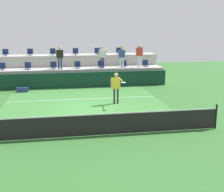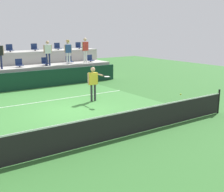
% 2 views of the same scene
% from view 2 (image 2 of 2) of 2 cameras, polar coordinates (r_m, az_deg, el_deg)
% --- Properties ---
extents(ground_plane, '(40.00, 40.00, 0.00)m').
position_cam_2_polar(ground_plane, '(13.49, -7.91, -2.90)').
color(ground_plane, '#336B2D').
extents(court_inner_paint, '(9.00, 10.00, 0.01)m').
position_cam_2_polar(court_inner_paint, '(14.35, -9.73, -1.98)').
color(court_inner_paint, '#3D7F38').
rests_on(court_inner_paint, ground_plane).
extents(court_service_line, '(9.00, 0.06, 0.00)m').
position_cam_2_polar(court_service_line, '(15.60, -11.93, -0.86)').
color(court_service_line, white).
rests_on(court_service_line, ground_plane).
extents(tennis_net, '(10.48, 0.08, 1.07)m').
position_cam_2_polar(tennis_net, '(10.08, 2.48, -5.29)').
color(tennis_net, black).
rests_on(tennis_net, ground_plane).
extents(sponsor_backboard, '(13.00, 0.16, 1.10)m').
position_cam_2_polar(sponsor_backboard, '(18.80, -16.34, 2.91)').
color(sponsor_backboard, '#0F3323').
rests_on(sponsor_backboard, ground_plane).
extents(seating_tier_lower, '(13.00, 1.80, 1.25)m').
position_cam_2_polar(seating_tier_lower, '(20.01, -17.56, 3.63)').
color(seating_tier_lower, '#ADAAA3').
rests_on(seating_tier_lower, ground_plane).
extents(seating_tier_upper, '(13.00, 1.80, 2.10)m').
position_cam_2_polar(seating_tier_upper, '(21.66, -19.09, 5.33)').
color(seating_tier_upper, '#ADAAA3').
rests_on(seating_tier_upper, ground_plane).
extents(stadium_chair_lower_center, '(0.44, 0.40, 0.52)m').
position_cam_2_polar(stadium_chair_lower_center, '(19.85, -17.58, 6.01)').
color(stadium_chair_lower_center, '#2D2D33').
rests_on(stadium_chair_lower_center, seating_tier_lower).
extents(stadium_chair_lower_mid_right, '(0.44, 0.40, 0.52)m').
position_cam_2_polar(stadium_chair_lower_mid_right, '(20.44, -12.84, 6.47)').
color(stadium_chair_lower_mid_right, '#2D2D33').
rests_on(stadium_chair_lower_mid_right, seating_tier_lower).
extents(stadium_chair_lower_right, '(0.44, 0.40, 0.52)m').
position_cam_2_polar(stadium_chair_lower_right, '(21.17, -8.31, 6.87)').
color(stadium_chair_lower_right, '#2D2D33').
rests_on(stadium_chair_lower_right, seating_tier_lower).
extents(stadium_chair_lower_far_right, '(0.44, 0.40, 0.52)m').
position_cam_2_polar(stadium_chair_lower_far_right, '(21.99, -4.28, 7.19)').
color(stadium_chair_lower_far_right, '#2D2D33').
rests_on(stadium_chair_lower_far_right, seating_tier_lower).
extents(stadium_chair_upper_center, '(0.44, 0.40, 0.52)m').
position_cam_2_polar(stadium_chair_upper_center, '(21.49, -19.25, 8.66)').
color(stadium_chair_upper_center, '#2D2D33').
rests_on(stadium_chair_upper_center, seating_tier_upper).
extents(stadium_chair_upper_mid_right, '(0.44, 0.40, 0.52)m').
position_cam_2_polar(stadium_chair_upper_mid_right, '(22.03, -14.81, 9.03)').
color(stadium_chair_upper_mid_right, '#2D2D33').
rests_on(stadium_chair_upper_mid_right, seating_tier_upper).
extents(stadium_chair_upper_right, '(0.44, 0.40, 0.52)m').
position_cam_2_polar(stadium_chair_upper_right, '(22.71, -10.53, 9.34)').
color(stadium_chair_upper_right, '#2D2D33').
rests_on(stadium_chair_upper_right, seating_tier_upper).
extents(stadium_chair_upper_far_right, '(0.44, 0.40, 0.52)m').
position_cam_2_polar(stadium_chair_upper_far_right, '(23.51, -6.48, 9.59)').
color(stadium_chair_upper_far_right, '#2D2D33').
rests_on(stadium_chair_upper_far_right, seating_tier_upper).
extents(tennis_player, '(0.67, 1.23, 1.77)m').
position_cam_2_polar(tennis_player, '(14.95, -3.61, 3.04)').
color(tennis_player, '#2D2D33').
rests_on(tennis_player, ground_plane).
extents(spectator_in_white, '(0.58, 0.24, 1.64)m').
position_cam_2_polar(spectator_in_white, '(20.04, -12.37, 8.57)').
color(spectator_in_white, navy).
rests_on(spectator_in_white, seating_tier_lower).
extents(spectator_with_hat, '(0.57, 0.38, 1.66)m').
position_cam_2_polar(spectator_with_hat, '(20.65, -8.53, 8.91)').
color(spectator_with_hat, white).
rests_on(spectator_with_hat, seating_tier_lower).
extents(spectator_in_grey, '(0.61, 0.28, 1.78)m').
position_cam_2_polar(spectator_in_grey, '(21.28, -5.23, 9.33)').
color(spectator_in_grey, white).
rests_on(spectator_in_grey, seating_tier_lower).
extents(tennis_ball, '(0.07, 0.07, 0.07)m').
position_cam_2_polar(tennis_ball, '(12.61, 13.19, 0.31)').
color(tennis_ball, '#CCE033').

